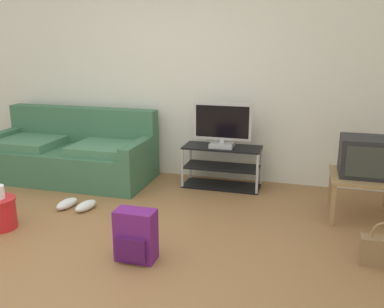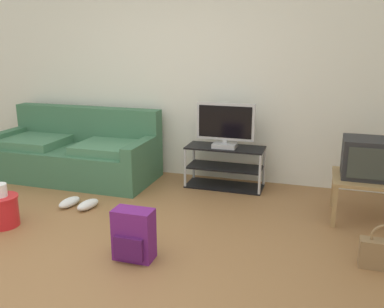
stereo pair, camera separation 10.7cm
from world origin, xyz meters
name	(u,v)px [view 1 (the left image)]	position (x,y,z in m)	size (l,w,h in m)	color
ground_plane	(84,268)	(0.00, 0.00, -0.01)	(9.00, 9.80, 0.02)	olive
wall_back	(179,68)	(0.00, 2.45, 1.35)	(9.00, 0.10, 2.70)	silver
couch	(72,154)	(-1.24, 1.90, 0.31)	(2.03, 0.91, 0.85)	#3D6B4C
tv_stand	(222,167)	(0.64, 2.08, 0.24)	(0.90, 0.37, 0.49)	black
flat_tv	(222,126)	(0.64, 2.06, 0.74)	(0.67, 0.22, 0.51)	#B2B2B7
side_table	(363,181)	(2.12, 1.57, 0.37)	(0.60, 0.60, 0.43)	#9E7A4C
crt_tv	(365,157)	(2.12, 1.59, 0.61)	(0.46, 0.41, 0.37)	#232326
backpack	(136,236)	(0.35, 0.21, 0.20)	(0.31, 0.25, 0.41)	#661E70
handbag	(383,250)	(2.20, 0.65, 0.12)	(0.34, 0.12, 0.36)	olive
sneakers_pair	(76,205)	(-0.66, 1.00, 0.04)	(0.39, 0.30, 0.09)	white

